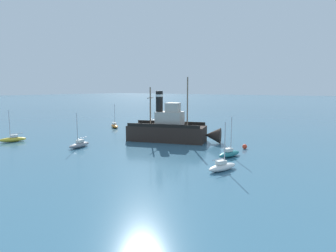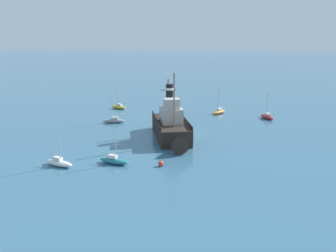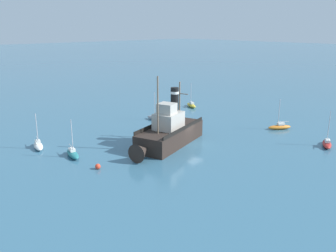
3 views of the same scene
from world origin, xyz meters
name	(u,v)px [view 3 (image 3 of 3)]	position (x,y,z in m)	size (l,w,h in m)	color
ground_plane	(192,143)	(0.00, 0.00, 0.00)	(600.00, 600.00, 0.00)	#38667F
old_tugboat	(168,133)	(1.78, 3.01, 1.83)	(7.88, 14.74, 9.90)	#2D231E
sailboat_teal	(73,153)	(6.64, 14.93, 0.43)	(3.95, 1.91, 4.90)	#23757A
sailboat_white	(38,145)	(12.71, 16.79, 0.43)	(3.96, 2.12, 4.90)	white
sailboat_yellow	(191,105)	(16.22, -16.70, 0.43)	(3.91, 2.58, 4.90)	gold
sailboat_red	(327,144)	(-13.36, -12.62, 0.43)	(2.79, 3.86, 4.90)	#B22823
sailboat_orange	(280,127)	(-4.51, -15.41, 0.43)	(2.96, 3.80, 4.90)	orange
sailboat_grey	(156,118)	(13.22, -4.65, 0.43)	(3.93, 1.74, 4.90)	gray
mooring_buoy	(98,166)	(1.00, 14.77, 0.32)	(0.64, 0.64, 0.64)	red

